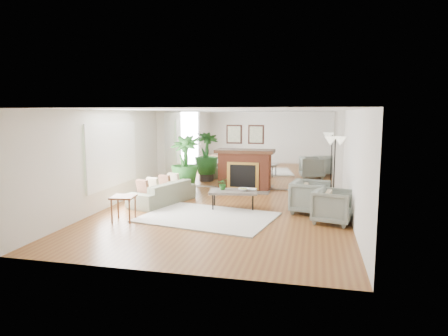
% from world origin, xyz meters
% --- Properties ---
extents(ground, '(7.00, 7.00, 0.00)m').
position_xyz_m(ground, '(0.00, 0.00, 0.00)').
color(ground, brown).
rests_on(ground, ground).
extents(wall_left, '(0.02, 7.00, 2.50)m').
position_xyz_m(wall_left, '(-2.99, 0.00, 1.25)').
color(wall_left, silver).
rests_on(wall_left, ground).
extents(wall_right, '(0.02, 7.00, 2.50)m').
position_xyz_m(wall_right, '(2.99, 0.00, 1.25)').
color(wall_right, silver).
rests_on(wall_right, ground).
extents(wall_back, '(6.00, 0.02, 2.50)m').
position_xyz_m(wall_back, '(0.00, 3.49, 1.25)').
color(wall_back, silver).
rests_on(wall_back, ground).
extents(mirror_panel, '(5.40, 0.04, 2.40)m').
position_xyz_m(mirror_panel, '(0.00, 3.47, 1.25)').
color(mirror_panel, silver).
rests_on(mirror_panel, wall_back).
extents(window_panel, '(0.04, 2.40, 1.50)m').
position_xyz_m(window_panel, '(-2.96, 0.40, 1.35)').
color(window_panel, '#B2E09E').
rests_on(window_panel, wall_left).
extents(fireplace, '(1.85, 0.83, 2.05)m').
position_xyz_m(fireplace, '(0.00, 3.26, 0.66)').
color(fireplace, brown).
rests_on(fireplace, ground).
extents(area_rug, '(3.30, 2.63, 0.03)m').
position_xyz_m(area_rug, '(-0.22, -0.26, 0.02)').
color(area_rug, silver).
rests_on(area_rug, ground).
extents(coffee_table, '(1.29, 0.88, 0.48)m').
position_xyz_m(coffee_table, '(0.18, 0.73, 0.44)').
color(coffee_table, '#645A4F').
rests_on(coffee_table, ground).
extents(sofa, '(1.36, 2.18, 0.59)m').
position_xyz_m(sofa, '(-1.80, 0.92, 0.30)').
color(sofa, gray).
rests_on(sofa, ground).
extents(armchair_back, '(1.01, 0.99, 0.80)m').
position_xyz_m(armchair_back, '(2.08, 0.74, 0.40)').
color(armchair_back, gray).
rests_on(armchair_back, ground).
extents(armchair_front, '(1.01, 0.99, 0.75)m').
position_xyz_m(armchair_front, '(2.60, -0.06, 0.38)').
color(armchair_front, gray).
rests_on(armchair_front, ground).
extents(side_table, '(0.57, 0.57, 0.58)m').
position_xyz_m(side_table, '(-1.99, -0.95, 0.48)').
color(side_table, brown).
rests_on(side_table, ground).
extents(potted_ficus, '(0.87, 0.87, 1.76)m').
position_xyz_m(potted_ficus, '(-1.61, 2.25, 0.94)').
color(potted_ficus, black).
rests_on(potted_ficus, ground).
extents(floor_lamp, '(0.58, 0.32, 1.78)m').
position_xyz_m(floor_lamp, '(2.70, 2.34, 1.52)').
color(floor_lamp, black).
rests_on(floor_lamp, ground).
extents(tabletop_plant, '(0.32, 0.29, 0.30)m').
position_xyz_m(tabletop_plant, '(-0.10, 0.79, 0.63)').
color(tabletop_plant, '#286023').
rests_on(tabletop_plant, coffee_table).
extents(fruit_bowl, '(0.28, 0.28, 0.07)m').
position_xyz_m(fruit_bowl, '(0.44, 0.75, 0.51)').
color(fruit_bowl, brown).
rests_on(fruit_bowl, coffee_table).
extents(book, '(0.20, 0.27, 0.02)m').
position_xyz_m(book, '(0.53, 0.95, 0.49)').
color(book, brown).
rests_on(book, coffee_table).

